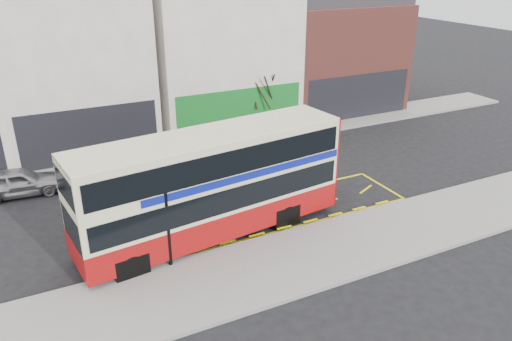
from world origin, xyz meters
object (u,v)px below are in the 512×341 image
car_grey (199,152)px  street_tree_right (261,81)px  car_white (295,136)px  car_silver (18,182)px  double_decker_bus (213,184)px  bus_stop_post (169,217)px

car_grey → street_tree_right: street_tree_right is taller
car_grey → car_white: (5.96, -0.30, 0.09)m
car_grey → street_tree_right: size_ratio=0.79×
car_white → street_tree_right: (-0.64, 3.15, 2.67)m
car_silver → street_tree_right: size_ratio=0.80×
double_decker_bus → car_white: (8.11, 7.28, -1.58)m
car_white → double_decker_bus: bearing=132.2°
car_silver → car_white: bearing=-86.8°
car_silver → car_grey: car_silver is taller
bus_stop_post → car_white: size_ratio=0.64×
bus_stop_post → street_tree_right: (9.77, 11.95, 1.31)m
street_tree_right → double_decker_bus: bearing=-125.6°
car_silver → street_tree_right: 15.04m
street_tree_right → bus_stop_post: bearing=-129.3°
double_decker_bus → car_grey: 8.06m
car_grey → car_silver: bearing=93.1°
double_decker_bus → car_silver: bearing=125.8°
bus_stop_post → car_white: 13.70m
double_decker_bus → car_silver: (-7.05, 7.61, -1.65)m
double_decker_bus → street_tree_right: 12.88m
car_silver → car_grey: size_ratio=1.01×
double_decker_bus → bus_stop_post: size_ratio=3.43×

